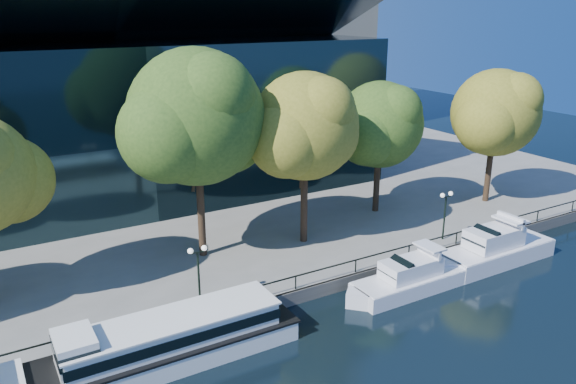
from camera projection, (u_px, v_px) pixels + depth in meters
ground at (322, 324)px, 35.38m from camera, size 160.00×160.00×0.00m
promenade at (148, 175)px, 65.02m from camera, size 90.00×67.08×1.00m
railing at (296, 276)px, 37.43m from camera, size 88.20×0.08×0.99m
convention_building at (117, 116)px, 56.83m from camera, size 50.00×24.57×21.43m
tour_boat at (157, 343)px, 31.00m from camera, size 16.99×3.79×3.22m
cruiser_near at (411, 278)px, 39.33m from camera, size 10.70×2.76×3.10m
cruiser_far at (493, 249)px, 43.48m from camera, size 11.28×3.13×3.68m
tree_2 at (199, 120)px, 39.75m from camera, size 12.25×10.04×15.54m
tree_3 at (307, 128)px, 42.66m from camera, size 10.36×8.50×13.57m
tree_4 at (381, 126)px, 49.80m from camera, size 9.65×7.91×11.97m
tree_5 at (497, 115)px, 52.34m from camera, size 10.18×8.35×12.73m
lamp_1 at (198, 262)px, 34.77m from camera, size 1.26×0.36×4.03m
lamp_2 at (446, 205)px, 44.90m from camera, size 1.26×0.36×4.03m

